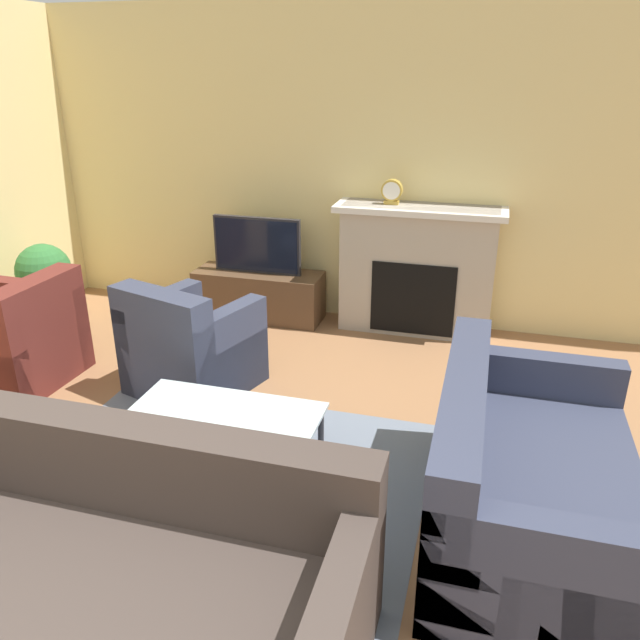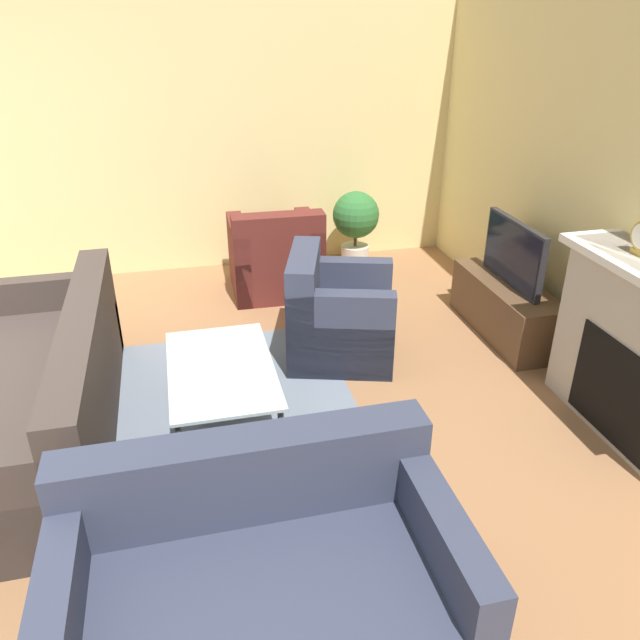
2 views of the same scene
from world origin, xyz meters
name	(u,v)px [view 1 (image 1 of 2)]	position (x,y,z in m)	size (l,w,h in m)	color
wall_back	(320,168)	(0.00, 4.76, 1.35)	(8.09, 0.06, 2.70)	beige
area_rug	(221,481)	(0.17, 2.06, 0.00)	(2.28, 1.85, 0.00)	slate
fireplace	(417,267)	(0.93, 4.55, 0.58)	(1.41, 0.43, 1.11)	#B2A899
tv_stand	(259,295)	(-0.50, 4.45, 0.22)	(1.17, 0.41, 0.44)	brown
tv	(257,245)	(-0.50, 4.45, 0.69)	(0.81, 0.06, 0.51)	#232328
couch_sectional	(92,582)	(0.11, 0.98, 0.28)	(2.22, 1.00, 0.82)	#3D332D
couch_loveseat	(524,483)	(1.80, 2.11, 0.29)	(0.96, 1.59, 0.82)	#33384C
armchair_by_window	(15,344)	(-1.77, 2.79, 0.30)	(0.82, 0.82, 0.82)	#5B231E
armchair_accent	(190,350)	(-0.48, 3.03, 0.30)	(0.95, 0.95, 0.82)	#33384C
coffee_table	(220,423)	(0.17, 2.11, 0.36)	(1.08, 0.65, 0.39)	#333338
potted_plant	(45,278)	(-2.16, 3.67, 0.49)	(0.46, 0.46, 0.78)	beige
mantel_clock	(392,191)	(0.68, 4.55, 1.22)	(0.17, 0.07, 0.20)	#B79338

